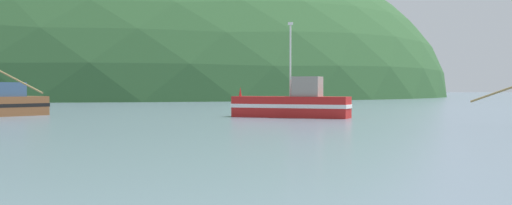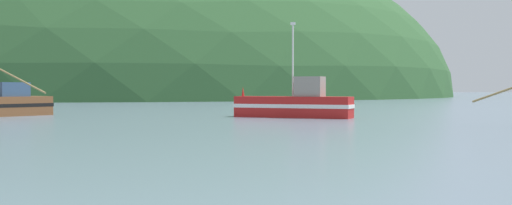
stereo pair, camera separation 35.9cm
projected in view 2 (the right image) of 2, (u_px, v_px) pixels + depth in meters
name	position (u px, v px, depth m)	size (l,w,h in m)	color
hill_far_right	(83.00, 96.00, 162.90)	(191.87, 153.50, 87.25)	#2D562D
fishing_boat_red	(295.00, 104.00, 43.30)	(8.52, 4.94, 6.76)	red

